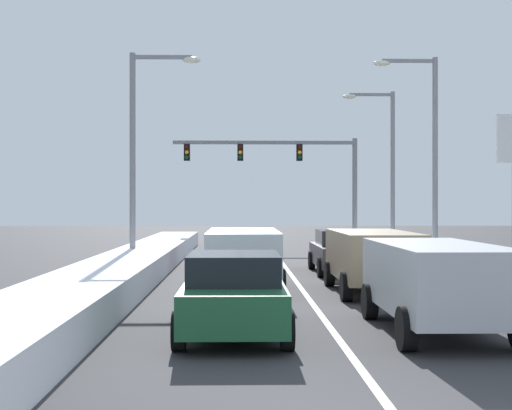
{
  "coord_description": "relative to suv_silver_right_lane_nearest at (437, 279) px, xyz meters",
  "views": [
    {
      "loc": [
        -1.78,
        -7.19,
        2.41
      ],
      "look_at": [
        -0.94,
        29.02,
        2.37
      ],
      "focal_mm": 51.76,
      "sensor_mm": 36.0,
      "label": 1
    }
  ],
  "objects": [
    {
      "name": "lane_stripe_between_right_lane_and_center_lane",
      "position": [
        -1.92,
        11.06,
        -1.01
      ],
      "size": [
        0.14,
        38.63,
        0.01
      ],
      "primitive_type": "cube",
      "color": "silver",
      "rests_on": "ground"
    },
    {
      "name": "snow_bank_left_shoulder",
      "position": [
        -7.22,
        11.06,
        -0.64
      ],
      "size": [
        2.16,
        38.63,
        0.76
      ],
      "primitive_type": "cube",
      "color": "white",
      "rests_on": "ground"
    },
    {
      "name": "suv_silver_right_lane_nearest",
      "position": [
        0.0,
        0.0,
        0.0
      ],
      "size": [
        2.16,
        4.9,
        1.67
      ],
      "color": "#B7BABF",
      "rests_on": "ground"
    },
    {
      "name": "street_lamp_right_mid",
      "position": [
        3.71,
        23.35,
        3.83
      ],
      "size": [
        2.66,
        0.36,
        8.09
      ],
      "color": "gray",
      "rests_on": "ground"
    },
    {
      "name": "street_lamp_left_mid",
      "position": [
        -7.29,
        13.8,
        3.8
      ],
      "size": [
        2.66,
        0.36,
        8.03
      ],
      "color": "gray",
      "rests_on": "ground"
    },
    {
      "name": "street_lamp_right_near",
      "position": [
        3.99,
        16.33,
        4.01
      ],
      "size": [
        2.66,
        0.36,
        8.43
      ],
      "color": "gray",
      "rests_on": "ground"
    },
    {
      "name": "suv_white_center_lane_second",
      "position": [
        -3.59,
        6.93,
        0.0
      ],
      "size": [
        2.16,
        4.9,
        1.67
      ],
      "color": "silver",
      "rests_on": "ground"
    },
    {
      "name": "ground_plane",
      "position": [
        -1.92,
        7.55,
        -1.02
      ],
      "size": [
        120.0,
        120.0,
        0.0
      ],
      "primitive_type": "plane",
      "color": "#333335"
    },
    {
      "name": "snow_bank_right_shoulder",
      "position": [
        3.38,
        11.06,
        -0.69
      ],
      "size": [
        2.05,
        38.63,
        0.65
      ],
      "primitive_type": "cube",
      "color": "white",
      "rests_on": "ground"
    },
    {
      "name": "suv_tan_right_lane_second",
      "position": [
        -0.09,
        6.15,
        0.0
      ],
      "size": [
        2.16,
        4.9,
        1.67
      ],
      "color": "#937F60",
      "rests_on": "ground"
    },
    {
      "name": "sedan_charcoal_right_lane_third",
      "position": [
        -0.12,
        11.96,
        -0.25
      ],
      "size": [
        2.0,
        4.5,
        1.51
      ],
      "color": "#38383D",
      "rests_on": "ground"
    },
    {
      "name": "sedan_green_center_lane_nearest",
      "position": [
        -3.79,
        -0.09,
        -0.25
      ],
      "size": [
        2.0,
        4.5,
        1.51
      ],
      "color": "#1E5633",
      "rests_on": "ground"
    },
    {
      "name": "traffic_light_gantry",
      "position": [
        -0.74,
        28.61,
        3.71
      ],
      "size": [
        10.6,
        0.47,
        6.2
      ],
      "color": "slate",
      "rests_on": "ground"
    },
    {
      "name": "sedan_maroon_center_lane_third",
      "position": [
        -3.45,
        13.4,
        -0.25
      ],
      "size": [
        2.0,
        4.5,
        1.51
      ],
      "color": "maroon",
      "rests_on": "ground"
    }
  ]
}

